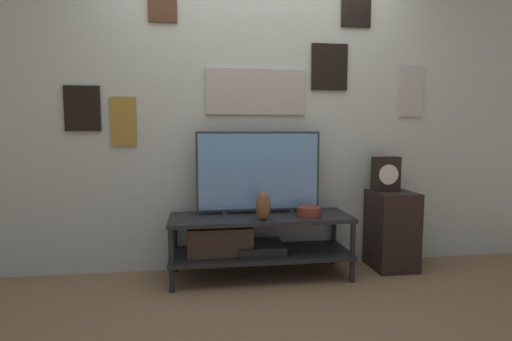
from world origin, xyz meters
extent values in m
plane|color=#846647|center=(0.00, 0.00, 0.00)|extent=(12.00, 12.00, 0.00)
cube|color=beige|center=(0.00, 0.58, 1.35)|extent=(6.40, 0.06, 2.70)
cube|color=#B2ADA3|center=(0.00, 0.54, 1.49)|extent=(0.82, 0.02, 0.37)
cube|color=#B2BCC6|center=(0.00, 0.53, 1.49)|extent=(0.79, 0.01, 0.34)
cube|color=olive|center=(-1.07, 0.54, 1.24)|extent=(0.20, 0.02, 0.39)
cube|color=white|center=(-1.07, 0.53, 1.24)|extent=(0.16, 0.01, 0.35)
cube|color=black|center=(-1.38, 0.54, 1.34)|extent=(0.27, 0.02, 0.35)
cube|color=white|center=(-1.38, 0.53, 1.34)|extent=(0.24, 0.01, 0.32)
cube|color=#4C2D19|center=(-0.74, 0.54, 2.12)|extent=(0.22, 0.02, 0.20)
cube|color=slate|center=(-0.74, 0.53, 2.12)|extent=(0.19, 0.01, 0.17)
cube|color=black|center=(0.63, 0.54, 1.70)|extent=(0.31, 0.02, 0.39)
cube|color=#BCB299|center=(0.63, 0.53, 1.70)|extent=(0.28, 0.01, 0.35)
cube|color=#B7B2A8|center=(1.38, 0.54, 1.51)|extent=(0.22, 0.02, 0.44)
cube|color=white|center=(1.38, 0.53, 1.51)|extent=(0.18, 0.01, 0.40)
cube|color=#232326|center=(0.00, 0.29, 0.48)|extent=(1.43, 0.49, 0.03)
cube|color=#232326|center=(0.00, 0.29, 0.19)|extent=(1.43, 0.49, 0.03)
cylinder|color=#232326|center=(-0.68, 0.07, 0.25)|extent=(0.04, 0.04, 0.50)
cylinder|color=#232326|center=(0.68, 0.07, 0.25)|extent=(0.04, 0.04, 0.50)
cylinder|color=#232326|center=(-0.68, 0.50, 0.25)|extent=(0.04, 0.04, 0.50)
cylinder|color=#232326|center=(0.68, 0.50, 0.25)|extent=(0.04, 0.04, 0.50)
cube|color=black|center=(0.00, 0.29, 0.24)|extent=(0.36, 0.34, 0.07)
cube|color=#47382D|center=(-0.32, 0.29, 0.31)|extent=(0.50, 0.27, 0.22)
cylinder|color=#333338|center=(-0.28, 0.40, 0.51)|extent=(0.05, 0.05, 0.02)
cylinder|color=#333338|center=(0.28, 0.40, 0.51)|extent=(0.05, 0.05, 0.02)
cube|color=#333338|center=(0.00, 0.40, 0.84)|extent=(1.00, 0.04, 0.64)
cube|color=#6B9ED1|center=(0.00, 0.38, 0.84)|extent=(0.97, 0.01, 0.61)
cylinder|color=brown|center=(0.37, 0.21, 0.53)|extent=(0.19, 0.19, 0.07)
ellipsoid|color=brown|center=(-0.01, 0.13, 0.61)|extent=(0.11, 0.12, 0.22)
cube|color=black|center=(1.14, 0.34, 0.33)|extent=(0.34, 0.39, 0.65)
cube|color=black|center=(1.09, 0.39, 0.80)|extent=(0.23, 0.10, 0.29)
cylinder|color=white|center=(1.09, 0.34, 0.80)|extent=(0.17, 0.01, 0.17)
camera|label=1|loc=(-0.48, -2.78, 1.16)|focal=28.00mm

